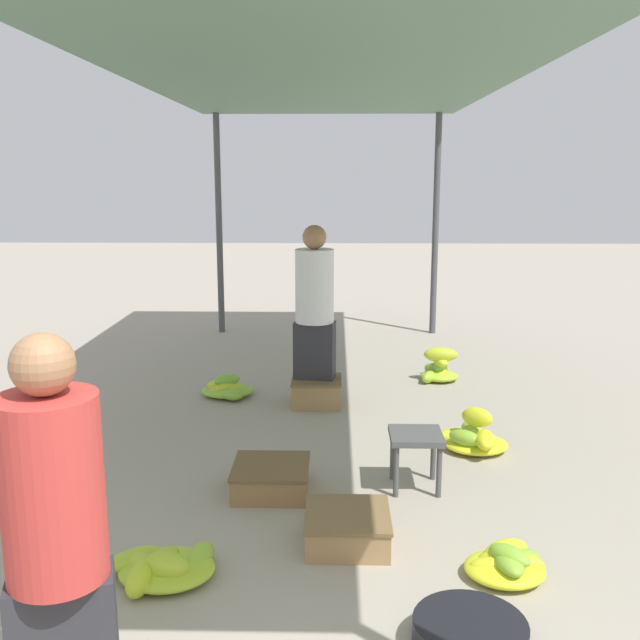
# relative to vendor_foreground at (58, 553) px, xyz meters

# --- Properties ---
(canopy_post_back_left) EXTENTS (0.08, 0.08, 2.78)m
(canopy_post_back_left) POSITION_rel_vendor_foreground_xyz_m (-0.58, 6.99, 0.59)
(canopy_post_back_left) COLOR #4C4C51
(canopy_post_back_left) RESTS_ON ground
(canopy_post_back_right) EXTENTS (0.08, 0.08, 2.78)m
(canopy_post_back_right) POSITION_rel_vendor_foreground_xyz_m (2.17, 6.99, 0.59)
(canopy_post_back_right) COLOR #4C4C51
(canopy_post_back_right) RESTS_ON ground
(canopy_tarp) EXTENTS (3.16, 7.64, 0.04)m
(canopy_tarp) POSITION_rel_vendor_foreground_xyz_m (0.80, 3.37, 2.00)
(canopy_tarp) COLOR #567A60
(canopy_tarp) RESTS_ON canopy_post_front_left
(vendor_foreground) EXTENTS (0.41, 0.41, 1.54)m
(vendor_foreground) POSITION_rel_vendor_foreground_xyz_m (0.00, 0.00, 0.00)
(vendor_foreground) COLOR #2D2D33
(vendor_foreground) RESTS_ON ground
(stool) EXTENTS (0.34, 0.34, 0.38)m
(stool) POSITION_rel_vendor_foreground_xyz_m (1.44, 2.27, -0.49)
(stool) COLOR #4C4C4C
(stool) RESTS_ON ground
(basin_black) EXTENTS (0.50, 0.50, 0.14)m
(basin_black) POSITION_rel_vendor_foreground_xyz_m (1.50, 0.63, -0.73)
(basin_black) COLOR black
(basin_black) RESTS_ON ground
(banana_pile_left_0) EXTENTS (0.48, 0.50, 0.20)m
(banana_pile_left_0) POSITION_rel_vendor_foreground_xyz_m (-0.10, 4.21, -0.73)
(banana_pile_left_0) COLOR #C8D428
(banana_pile_left_0) RESTS_ON ground
(banana_pile_left_1) EXTENTS (0.60, 0.51, 0.17)m
(banana_pile_left_1) POSITION_rel_vendor_foreground_xyz_m (0.03, 1.16, -0.74)
(banana_pile_left_1) COLOR #A0C430
(banana_pile_left_1) RESTS_ON ground
(banana_pile_right_0) EXTENTS (0.43, 0.38, 0.18)m
(banana_pile_right_0) POSITION_rel_vendor_foreground_xyz_m (1.79, 1.21, -0.73)
(banana_pile_right_0) COLOR yellow
(banana_pile_right_0) RESTS_ON ground
(banana_pile_right_1) EXTENTS (0.41, 0.49, 0.34)m
(banana_pile_right_1) POSITION_rel_vendor_foreground_xyz_m (1.95, 4.80, -0.68)
(banana_pile_right_1) COLOR #C1D22A
(banana_pile_right_1) RESTS_ON ground
(banana_pile_right_2) EXTENTS (0.54, 0.58, 0.33)m
(banana_pile_right_2) POSITION_rel_vendor_foreground_xyz_m (1.94, 2.95, -0.71)
(banana_pile_right_2) COLOR yellow
(banana_pile_right_2) RESTS_ON ground
(crate_near) EXTENTS (0.44, 0.44, 0.23)m
(crate_near) POSITION_rel_vendor_foreground_xyz_m (0.74, 4.00, -0.68)
(crate_near) COLOR #9E7A4C
(crate_near) RESTS_ON ground
(crate_mid) EXTENTS (0.49, 0.49, 0.19)m
(crate_mid) POSITION_rel_vendor_foreground_xyz_m (0.50, 2.19, -0.71)
(crate_mid) COLOR olive
(crate_mid) RESTS_ON ground
(crate_far) EXTENTS (0.47, 0.47, 0.19)m
(crate_far) POSITION_rel_vendor_foreground_xyz_m (0.98, 1.53, -0.71)
(crate_far) COLOR #9E7A4C
(crate_far) RESTS_ON ground
(shopper_walking_mid) EXTENTS (0.39, 0.39, 1.60)m
(shopper_walking_mid) POSITION_rel_vendor_foreground_xyz_m (0.72, 4.05, 0.03)
(shopper_walking_mid) COLOR #2D2D33
(shopper_walking_mid) RESTS_ON ground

